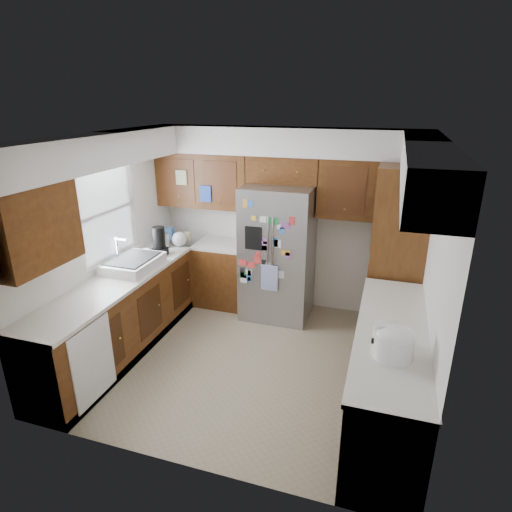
{
  "coord_description": "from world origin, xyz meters",
  "views": [
    {
      "loc": [
        1.35,
        -3.99,
        2.85
      ],
      "look_at": [
        -0.03,
        0.35,
        1.15
      ],
      "focal_mm": 30.0,
      "sensor_mm": 36.0,
      "label": 1
    }
  ],
  "objects_px": {
    "pantry": "(397,254)",
    "paper_towel": "(380,338)",
    "fridge": "(278,253)",
    "rice_cooker": "(394,341)"
  },
  "relations": [
    {
      "from": "paper_towel",
      "to": "fridge",
      "type": "bearing_deg",
      "value": 123.71
    },
    {
      "from": "pantry",
      "to": "paper_towel",
      "type": "distance_m",
      "value": 2.03
    },
    {
      "from": "fridge",
      "to": "pantry",
      "type": "bearing_deg",
      "value": -2.06
    },
    {
      "from": "fridge",
      "to": "paper_towel",
      "type": "height_order",
      "value": "fridge"
    },
    {
      "from": "rice_cooker",
      "to": "paper_towel",
      "type": "xyz_separation_m",
      "value": [
        -0.11,
        0.03,
        -0.01
      ]
    },
    {
      "from": "rice_cooker",
      "to": "paper_towel",
      "type": "distance_m",
      "value": 0.11
    },
    {
      "from": "fridge",
      "to": "rice_cooker",
      "type": "distance_m",
      "value": 2.6
    },
    {
      "from": "pantry",
      "to": "fridge",
      "type": "height_order",
      "value": "pantry"
    },
    {
      "from": "pantry",
      "to": "rice_cooker",
      "type": "distance_m",
      "value": 2.06
    },
    {
      "from": "rice_cooker",
      "to": "paper_towel",
      "type": "relative_size",
      "value": 1.2
    }
  ]
}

